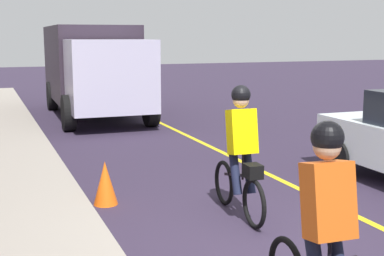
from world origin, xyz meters
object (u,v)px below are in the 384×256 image
object	(u,v)px
traffic_cone_near	(105,183)
cyclist_lead	(241,153)
box_truck_background	(94,66)
cyclist_follow	(325,235)

from	to	relation	value
traffic_cone_near	cyclist_lead	bearing A→B (deg)	-128.09
cyclist_lead	traffic_cone_near	distance (m)	2.11
box_truck_background	traffic_cone_near	xyz separation A→B (m)	(-8.96, 1.65, -1.22)
cyclist_lead	traffic_cone_near	size ratio (longest dim) A/B	2.80
cyclist_follow	traffic_cone_near	world-z (taller)	cyclist_follow
cyclist_lead	box_truck_background	xyz separation A→B (m)	(10.21, -0.06, 0.64)
traffic_cone_near	box_truck_background	bearing A→B (deg)	-10.45
cyclist_follow	traffic_cone_near	xyz separation A→B (m)	(4.21, 0.85, -0.58)
cyclist_lead	box_truck_background	distance (m)	10.23
traffic_cone_near	cyclist_follow	bearing A→B (deg)	-168.61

